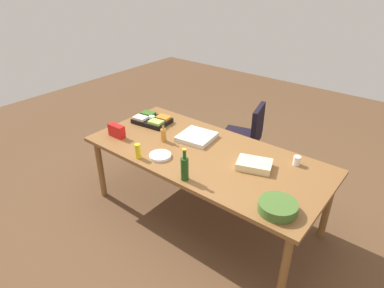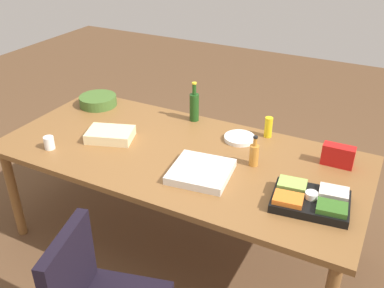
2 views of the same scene
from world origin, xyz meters
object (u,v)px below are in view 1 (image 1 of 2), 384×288
at_px(chip_bag_red, 117,131).
at_px(wine_bottle, 185,168).
at_px(conference_table, 205,158).
at_px(pizza_box, 197,137).
at_px(dressing_bottle, 163,134).
at_px(salad_bowl, 278,207).
at_px(mustard_bottle, 138,151).
at_px(veggie_tray, 152,120).
at_px(office_chair, 243,144).
at_px(paper_cup, 297,161).
at_px(sheet_cake, 254,165).
at_px(paper_plate_stack, 160,156).

xyz_separation_m(chip_bag_red, wine_bottle, (-1.12, 0.17, 0.05)).
bearing_deg(conference_table, pizza_box, -35.87).
distance_m(dressing_bottle, salad_bowl, 1.51).
height_order(dressing_bottle, salad_bowl, dressing_bottle).
relative_size(chip_bag_red, mustard_bottle, 1.32).
distance_m(conference_table, dressing_bottle, 0.53).
xyz_separation_m(chip_bag_red, mustard_bottle, (-0.52, 0.17, 0.01)).
distance_m(veggie_tray, chip_bag_red, 0.51).
distance_m(veggie_tray, salad_bowl, 1.99).
xyz_separation_m(pizza_box, wine_bottle, (-0.39, 0.67, 0.10)).
relative_size(office_chair, paper_cup, 10.33).
relative_size(sheet_cake, paper_plate_stack, 1.45).
relative_size(office_chair, chip_bag_red, 4.65).
height_order(conference_table, pizza_box, pizza_box).
bearing_deg(mustard_bottle, dressing_bottle, -84.04).
distance_m(sheet_cake, chip_bag_red, 1.56).
distance_m(chip_bag_red, salad_bowl, 1.96).
xyz_separation_m(conference_table, veggie_tray, (0.93, -0.18, 0.10)).
bearing_deg(sheet_cake, pizza_box, -8.72).
bearing_deg(chip_bag_red, office_chair, -119.94).
distance_m(conference_table, salad_bowl, 1.05).
height_order(dressing_bottle, mustard_bottle, dressing_bottle).
distance_m(conference_table, mustard_bottle, 0.69).
distance_m(office_chair, paper_cup, 1.31).
relative_size(sheet_cake, wine_bottle, 1.03).
height_order(veggie_tray, paper_plate_stack, veggie_tray).
relative_size(conference_table, pizza_box, 6.93).
bearing_deg(paper_plate_stack, conference_table, -130.82).
bearing_deg(veggie_tray, conference_table, 169.15).
relative_size(conference_table, sheet_cake, 7.80).
distance_m(conference_table, paper_cup, 0.90).
bearing_deg(pizza_box, paper_plate_stack, 78.01).
relative_size(paper_plate_stack, wine_bottle, 0.70).
xyz_separation_m(veggie_tray, dressing_bottle, (-0.43, 0.26, 0.04)).
height_order(sheet_cake, dressing_bottle, dressing_bottle).
distance_m(wine_bottle, mustard_bottle, 0.60).
bearing_deg(chip_bag_red, veggie_tray, -95.49).
height_order(veggie_tray, salad_bowl, veggie_tray).
height_order(veggie_tray, pizza_box, veggie_tray).
xyz_separation_m(office_chair, salad_bowl, (-1.15, 1.45, 0.47)).
bearing_deg(chip_bag_red, conference_table, -161.78).
bearing_deg(dressing_bottle, paper_plate_stack, 127.03).
bearing_deg(conference_table, veggie_tray, -10.85).
distance_m(paper_plate_stack, wine_bottle, 0.47).
relative_size(chip_bag_red, wine_bottle, 0.64).
bearing_deg(salad_bowl, pizza_box, -24.22).
bearing_deg(chip_bag_red, mustard_bottle, 162.10).
relative_size(paper_cup, salad_bowl, 0.29).
bearing_deg(salad_bowl, dressing_bottle, -11.20).
distance_m(pizza_box, chip_bag_red, 0.89).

